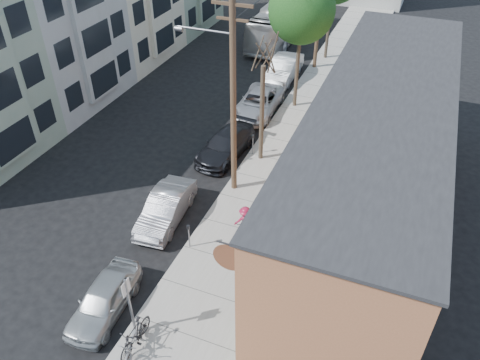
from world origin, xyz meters
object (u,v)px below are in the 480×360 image
at_px(utility_pole_near, 232,94).
at_px(patron_grey, 269,222).
at_px(car_4, 284,69).
at_px(patron_green, 270,263).
at_px(parked_bike_a, 135,335).
at_px(car_1, 166,208).
at_px(parking_meter_far, 253,141).
at_px(parking_meter_near, 189,233).
at_px(car_0, 104,299).
at_px(bus, 283,21).
at_px(car_3, 258,103).
at_px(parked_bike_b, 133,343).
at_px(patio_chair_a, 247,319).
at_px(cyclist, 245,221).
at_px(patio_chair_b, 255,298).
at_px(tree_bare, 262,115).
at_px(car_2, 226,145).
at_px(sign_post, 129,301).
at_px(tree_leafy_mid, 302,10).

relative_size(utility_pole_near, patron_grey, 5.93).
height_order(patron_grey, car_4, patron_grey).
relative_size(patron_grey, patron_green, 1.05).
relative_size(parked_bike_a, car_1, 0.44).
bearing_deg(car_4, parking_meter_far, -82.48).
xyz_separation_m(parking_meter_near, parked_bike_a, (0.46, -5.13, -0.26)).
relative_size(car_0, bus, 0.34).
height_order(utility_pole_near, car_0, utility_pole_near).
distance_m(parked_bike_a, car_0, 2.20).
height_order(parked_bike_a, car_3, car_3).
distance_m(parking_meter_far, parked_bike_b, 13.33).
distance_m(parking_meter_near, car_3, 12.98).
relative_size(utility_pole_near, car_0, 2.57).
distance_m(patio_chair_a, car_3, 16.72).
xyz_separation_m(cyclist, car_4, (-3.43, 16.77, -0.10)).
distance_m(parked_bike_b, bus, 32.05).
bearing_deg(patio_chair_a, car_0, 177.44).
xyz_separation_m(parked_bike_a, car_0, (-1.97, 0.96, -0.06)).
xyz_separation_m(patio_chair_b, patron_green, (0.02, 1.60, 0.37)).
relative_size(utility_pole_near, tree_bare, 1.83).
height_order(patio_chair_a, car_2, car_2).
height_order(patio_chair_a, bus, bus).
height_order(parking_meter_near, cyclist, cyclist).
relative_size(sign_post, car_1, 0.65).
bearing_deg(car_2, parked_bike_b, -75.60).
distance_m(patron_grey, parked_bike_b, 7.68).
distance_m(car_1, bus, 25.10).
height_order(tree_leafy_mid, parked_bike_a, tree_leafy_mid).
relative_size(parking_meter_near, parked_bike_b, 0.67).
bearing_deg(car_3, utility_pole_near, -80.98).
relative_size(parked_bike_a, parked_bike_b, 1.03).
xyz_separation_m(car_4, bus, (-2.64, 7.92, 0.78)).
bearing_deg(parked_bike_a, tree_leafy_mid, 90.40).
bearing_deg(car_0, bus, 90.14).
xyz_separation_m(tree_bare, parked_bike_b, (-0.03, -13.10, -2.24)).
bearing_deg(car_3, sign_post, -86.90).
bearing_deg(utility_pole_near, parking_meter_far, 92.45).
height_order(tree_leafy_mid, car_0, tree_leafy_mid).
relative_size(patio_chair_a, parked_bike_a, 0.46).
bearing_deg(sign_post, car_3, 95.05).
distance_m(car_3, car_4, 5.53).
distance_m(patron_green, parked_bike_b, 6.00).
distance_m(patron_green, bus, 27.85).
relative_size(parking_meter_near, patio_chair_a, 1.41).
height_order(tree_leafy_mid, patio_chair_b, tree_leafy_mid).
relative_size(utility_pole_near, bus, 0.87).
bearing_deg(cyclist, car_2, -78.16).
height_order(parked_bike_b, car_3, car_3).
relative_size(car_2, bus, 0.41).
xyz_separation_m(patio_chair_a, parked_bike_b, (-3.32, -2.39, 0.04)).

